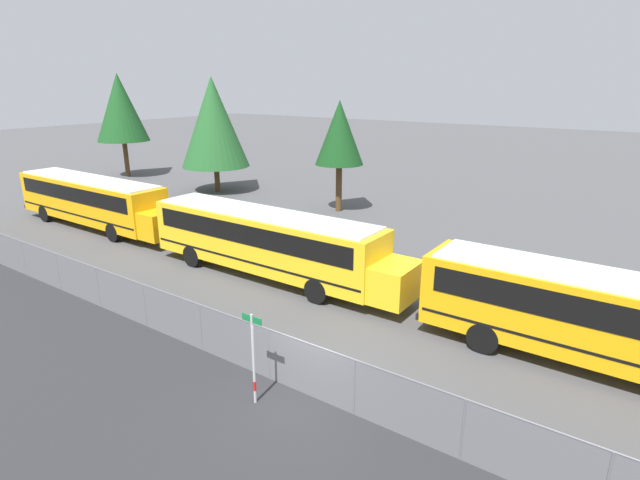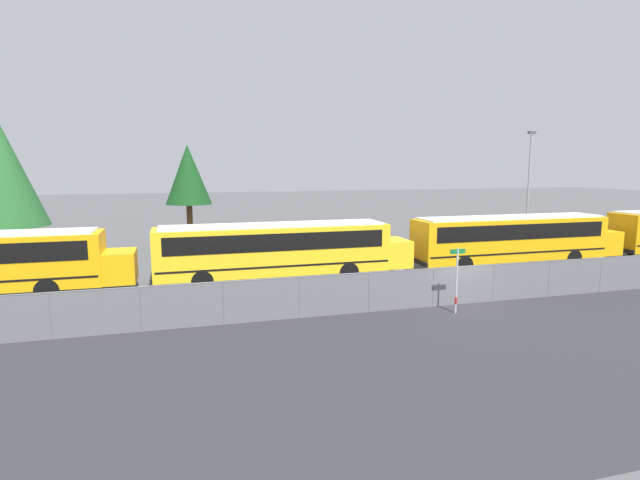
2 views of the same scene
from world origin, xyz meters
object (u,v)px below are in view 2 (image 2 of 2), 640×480
object	(u,v)px
street_sign	(457,279)
tree_1	(1,173)
school_bus_1	(280,247)
school_bus_2	(514,237)
tree_0	(188,175)
light_pole	(529,184)

from	to	relation	value
street_sign	tree_1	world-z (taller)	tree_1
school_bus_1	school_bus_2	world-z (taller)	same
school_bus_2	tree_0	distance (m)	23.04
light_pole	tree_1	world-z (taller)	tree_1
tree_1	school_bus_1	bearing A→B (deg)	-37.21
school_bus_1	tree_0	size ratio (longest dim) A/B	1.80
light_pole	tree_1	distance (m)	37.89
tree_0	tree_1	xyz separation A→B (m)	(-12.10, -0.22, 0.23)
school_bus_2	street_sign	distance (m)	11.53
street_sign	tree_0	size ratio (longest dim) A/B	0.36
light_pole	tree_1	bearing A→B (deg)	171.84
school_bus_1	school_bus_2	xyz separation A→B (m)	(14.62, -0.01, 0.00)
street_sign	school_bus_1	bearing A→B (deg)	128.07
street_sign	light_pole	distance (m)	21.36
school_bus_2	street_sign	bearing A→B (deg)	-138.29
street_sign	tree_0	distance (m)	23.14
school_bus_2	tree_1	distance (m)	33.63
tree_0	tree_1	size ratio (longest dim) A/B	0.83
school_bus_1	light_pole	distance (m)	22.45
street_sign	light_pole	world-z (taller)	light_pole
school_bus_1	tree_1	bearing A→B (deg)	142.79
street_sign	light_pole	bearing A→B (deg)	44.31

